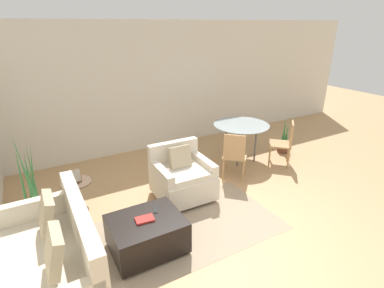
# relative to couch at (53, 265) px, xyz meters

# --- Properties ---
(ground_plane) EXTENTS (20.00, 20.00, 0.00)m
(ground_plane) POSITION_rel_couch_xyz_m (2.40, -0.59, -0.33)
(ground_plane) COLOR tan
(wall_back) EXTENTS (12.00, 0.06, 2.75)m
(wall_back) POSITION_rel_couch_xyz_m (2.40, 3.26, 1.05)
(wall_back) COLOR beige
(wall_back) RESTS_ON ground_plane
(area_rug) EXTENTS (2.92, 1.49, 0.01)m
(area_rug) POSITION_rel_couch_xyz_m (1.56, 0.22, -0.32)
(area_rug) COLOR gray
(area_rug) RESTS_ON ground_plane
(couch) EXTENTS (0.92, 1.71, 0.96)m
(couch) POSITION_rel_couch_xyz_m (0.00, 0.00, 0.00)
(couch) COLOR beige
(couch) RESTS_ON ground_plane
(armchair) EXTENTS (0.89, 0.85, 0.87)m
(armchair) POSITION_rel_couch_xyz_m (2.05, 0.99, 0.03)
(armchair) COLOR beige
(armchair) RESTS_ON ground_plane
(ottoman) EXTENTS (0.89, 0.72, 0.45)m
(ottoman) POSITION_rel_couch_xyz_m (1.08, 0.09, -0.08)
(ottoman) COLOR black
(ottoman) RESTS_ON ground_plane
(book_stack) EXTENTS (0.24, 0.17, 0.03)m
(book_stack) POSITION_rel_couch_xyz_m (1.06, 0.08, 0.14)
(book_stack) COLOR #B72D28
(book_stack) RESTS_ON ottoman
(tv_remote_primary) EXTENTS (0.10, 0.17, 0.01)m
(tv_remote_primary) POSITION_rel_couch_xyz_m (1.27, 0.22, 0.13)
(tv_remote_primary) COLOR black
(tv_remote_primary) RESTS_ON ottoman
(potted_plant) EXTENTS (0.37, 0.37, 1.36)m
(potted_plant) POSITION_rel_couch_xyz_m (-0.08, 1.34, -0.03)
(potted_plant) COLOR brown
(potted_plant) RESTS_ON ground_plane
(side_table) EXTENTS (0.44, 0.44, 0.51)m
(side_table) POSITION_rel_couch_xyz_m (0.49, 1.39, 0.03)
(side_table) COLOR #4C3828
(side_table) RESTS_ON ground_plane
(picture_frame) EXTENTS (0.18, 0.07, 0.20)m
(picture_frame) POSITION_rel_couch_xyz_m (0.49, 1.39, 0.28)
(picture_frame) COLOR #8C6647
(picture_frame) RESTS_ON side_table
(dining_table) EXTENTS (1.12, 1.12, 0.78)m
(dining_table) POSITION_rel_couch_xyz_m (3.78, 1.68, 0.36)
(dining_table) COLOR #99A8AD
(dining_table) RESTS_ON ground_plane
(dining_chair_near_left) EXTENTS (0.59, 0.59, 0.90)m
(dining_chair_near_left) POSITION_rel_couch_xyz_m (3.15, 1.05, 0.19)
(dining_chair_near_left) COLOR tan
(dining_chair_near_left) RESTS_ON ground_plane
(dining_chair_near_right) EXTENTS (0.59, 0.59, 0.90)m
(dining_chair_near_right) POSITION_rel_couch_xyz_m (4.40, 1.05, 0.19)
(dining_chair_near_right) COLOR tan
(dining_chair_near_right) RESTS_ON ground_plane
(potted_plant_small) EXTENTS (0.26, 0.26, 0.78)m
(potted_plant_small) POSITION_rel_couch_xyz_m (4.88, 1.51, -0.13)
(potted_plant_small) COLOR brown
(potted_plant_small) RESTS_ON ground_plane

